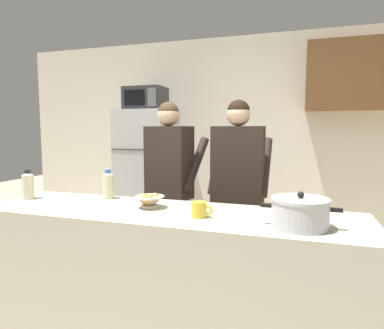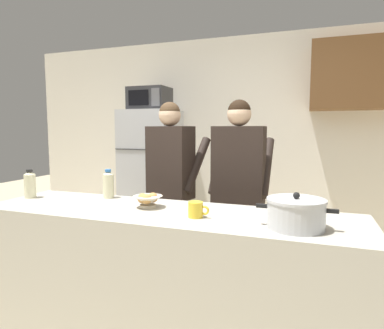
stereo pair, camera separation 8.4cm
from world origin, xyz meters
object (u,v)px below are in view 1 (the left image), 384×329
person_by_sink (238,175)px  bottle_mid_counter (108,184)px  cooking_pot (300,213)px  person_near_pot (169,172)px  bread_bowl (150,200)px  refrigerator (147,177)px  microwave (146,99)px  bottle_near_edge (28,185)px  coffee_mug (200,210)px

person_by_sink → bottle_mid_counter: person_by_sink is taller
person_by_sink → cooking_pot: person_by_sink is taller
person_near_pot → bread_bowl: bearing=-77.8°
refrigerator → microwave: (0.00, -0.02, 0.98)m
microwave → bottle_mid_counter: 1.83m
person_by_sink → bottle_near_edge: person_by_sink is taller
microwave → person_near_pot: microwave is taller
cooking_pot → bread_bowl: (-0.97, 0.16, -0.03)m
microwave → bread_bowl: bearing=-63.9°
bottle_near_edge → coffee_mug: bearing=-4.8°
bottle_mid_counter → bread_bowl: bearing=-23.3°
microwave → cooking_pot: 2.80m
microwave → coffee_mug: (1.26, -1.91, -0.86)m
microwave → cooking_pot: (1.84, -1.94, -0.83)m
person_near_pot → bottle_near_edge: 1.17m
bread_bowl → refrigerator: bearing=115.8°
bottle_near_edge → bottle_mid_counter: (0.58, 0.20, 0.00)m
person_near_pot → bottle_near_edge: (-0.84, -0.82, -0.04)m
microwave → refrigerator: bearing=90.1°
person_by_sink → bread_bowl: (-0.47, -0.76, -0.09)m
microwave → bottle_mid_counter: microwave is taller
coffee_mug → refrigerator: bearing=123.1°
refrigerator → person_near_pot: person_near_pot is taller
bread_bowl → bottle_mid_counter: size_ratio=0.90×
cooking_pot → bread_bowl: size_ratio=2.09×
person_by_sink → coffee_mug: person_by_sink is taller
microwave → bottle_near_edge: (-0.14, -1.79, -0.80)m
bread_bowl → bottle_mid_counter: bottle_mid_counter is taller
coffee_mug → bottle_near_edge: bearing=175.2°
bread_bowl → bottle_near_edge: bottle_near_edge is taller
cooking_pot → bottle_mid_counter: 1.45m
cooking_pot → bread_bowl: 0.98m
person_by_sink → bottle_near_edge: size_ratio=7.60×
coffee_mug → cooking_pot: bearing=-3.1°
microwave → person_near_pot: size_ratio=0.28×
refrigerator → bottle_mid_counter: bearing=-74.9°
refrigerator → bread_bowl: bearing=-64.2°
microwave → person_near_pot: bearing=-54.5°
coffee_mug → bottle_mid_counter: size_ratio=0.59×
coffee_mug → bottle_near_edge: size_ratio=0.59×
person_near_pot → bottle_mid_counter: size_ratio=7.58×
person_by_sink → cooking_pot: 1.05m
person_by_sink → coffee_mug: (-0.07, -0.89, -0.10)m
person_near_pot → coffee_mug: 1.10m
coffee_mug → bottle_near_edge: (-1.40, 0.12, 0.06)m
bottle_mid_counter → person_near_pot: bearing=66.9°
bread_bowl → microwave: bearing=116.1°
refrigerator → microwave: size_ratio=3.52×
refrigerator → bottle_near_edge: (-0.14, -1.82, 0.18)m
refrigerator → bread_bowl: refrigerator is taller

